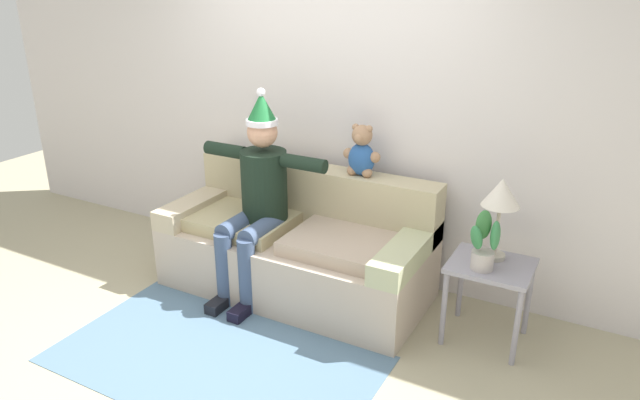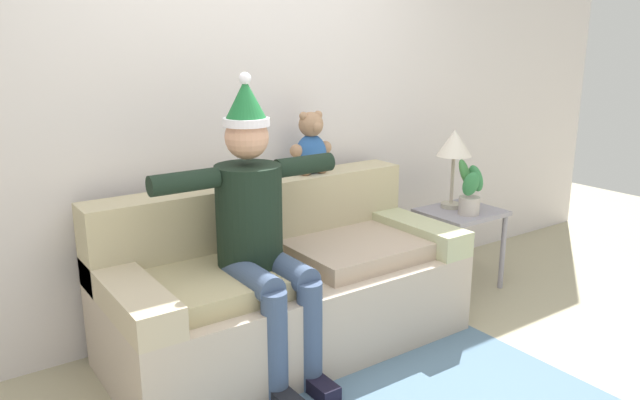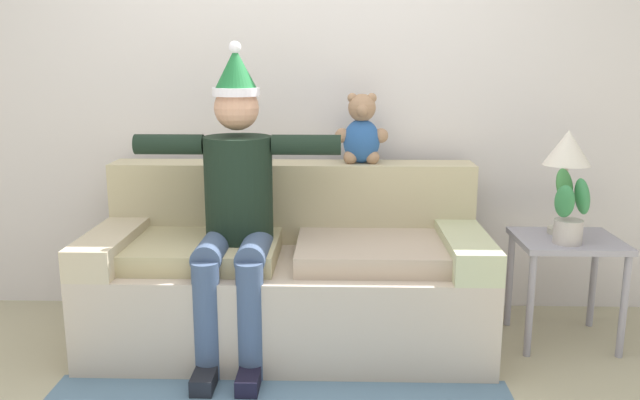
{
  "view_description": "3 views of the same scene",
  "coord_description": "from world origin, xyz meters",
  "px_view_note": "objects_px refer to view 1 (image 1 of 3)",
  "views": [
    {
      "loc": [
        2.06,
        -2.42,
        2.3
      ],
      "look_at": [
        0.28,
        0.85,
        0.84
      ],
      "focal_mm": 32.9,
      "sensor_mm": 36.0,
      "label": 1
    },
    {
      "loc": [
        -1.67,
        -1.7,
        1.7
      ],
      "look_at": [
        0.21,
        0.96,
        0.83
      ],
      "focal_mm": 34.13,
      "sensor_mm": 36.0,
      "label": 2
    },
    {
      "loc": [
        0.25,
        -2.2,
        1.45
      ],
      "look_at": [
        0.16,
        0.91,
        0.77
      ],
      "focal_mm": 36.23,
      "sensor_mm": 36.0,
      "label": 3
    }
  ],
  "objects_px": {
    "potted_plant": "(484,244)",
    "side_table": "(490,277)",
    "person_seated": "(257,194)",
    "teddy_bear": "(361,153)",
    "couch": "(299,246)",
    "table_lamp": "(501,197)"
  },
  "relations": [
    {
      "from": "side_table",
      "to": "table_lamp",
      "type": "height_order",
      "value": "table_lamp"
    },
    {
      "from": "side_table",
      "to": "potted_plant",
      "type": "distance_m",
      "value": 0.28
    },
    {
      "from": "side_table",
      "to": "potted_plant",
      "type": "relative_size",
      "value": 1.45
    },
    {
      "from": "potted_plant",
      "to": "couch",
      "type": "bearing_deg",
      "value": 175.75
    },
    {
      "from": "couch",
      "to": "potted_plant",
      "type": "height_order",
      "value": "potted_plant"
    },
    {
      "from": "person_seated",
      "to": "teddy_bear",
      "type": "xyz_separation_m",
      "value": [
        0.62,
        0.44,
        0.28
      ]
    },
    {
      "from": "person_seated",
      "to": "potted_plant",
      "type": "bearing_deg",
      "value": 2.3
    },
    {
      "from": "table_lamp",
      "to": "potted_plant",
      "type": "xyz_separation_m",
      "value": [
        -0.03,
        -0.19,
        -0.26
      ]
    },
    {
      "from": "potted_plant",
      "to": "side_table",
      "type": "bearing_deg",
      "value": 67.56
    },
    {
      "from": "person_seated",
      "to": "potted_plant",
      "type": "relative_size",
      "value": 3.99
    },
    {
      "from": "teddy_bear",
      "to": "potted_plant",
      "type": "distance_m",
      "value": 1.13
    },
    {
      "from": "teddy_bear",
      "to": "table_lamp",
      "type": "relative_size",
      "value": 0.7
    },
    {
      "from": "teddy_bear",
      "to": "potted_plant",
      "type": "relative_size",
      "value": 0.99
    },
    {
      "from": "person_seated",
      "to": "teddy_bear",
      "type": "distance_m",
      "value": 0.82
    },
    {
      "from": "teddy_bear",
      "to": "couch",
      "type": "bearing_deg",
      "value": -144.31
    },
    {
      "from": "teddy_bear",
      "to": "side_table",
      "type": "distance_m",
      "value": 1.25
    },
    {
      "from": "table_lamp",
      "to": "potted_plant",
      "type": "bearing_deg",
      "value": -100.2
    },
    {
      "from": "side_table",
      "to": "teddy_bear",
      "type": "bearing_deg",
      "value": 165.24
    },
    {
      "from": "side_table",
      "to": "table_lamp",
      "type": "relative_size",
      "value": 1.03
    },
    {
      "from": "teddy_bear",
      "to": "side_table",
      "type": "relative_size",
      "value": 0.68
    },
    {
      "from": "side_table",
      "to": "table_lamp",
      "type": "bearing_deg",
      "value": 94.28
    },
    {
      "from": "couch",
      "to": "potted_plant",
      "type": "bearing_deg",
      "value": -4.25
    }
  ]
}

